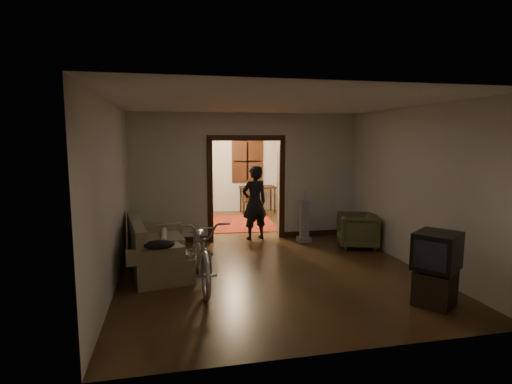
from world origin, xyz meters
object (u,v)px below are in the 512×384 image
object	(u,v)px
sofa	(158,245)
bicycle	(202,250)
desk	(258,200)
armchair	(357,230)
locker	(182,187)
person	(255,203)

from	to	relation	value
sofa	bicycle	distance (m)	1.05
desk	sofa	bearing A→B (deg)	-130.40
armchair	locker	distance (m)	5.38
locker	sofa	bearing A→B (deg)	-83.99
bicycle	desk	distance (m)	6.12
sofa	locker	world-z (taller)	locker
armchair	locker	bearing A→B (deg)	-122.75
bicycle	armchair	size ratio (longest dim) A/B	2.60
person	locker	xyz separation A→B (m)	(-1.50, 2.99, 0.05)
armchair	person	bearing A→B (deg)	-102.58
desk	locker	bearing A→B (deg)	174.75
desk	person	bearing A→B (deg)	-114.05
armchair	desk	size ratio (longest dim) A/B	0.73
bicycle	armchair	distance (m)	3.61
sofa	person	bearing A→B (deg)	30.59
sofa	person	xyz separation A→B (m)	(2.06, 1.73, 0.39)
bicycle	armchair	xyz separation A→B (m)	(3.32, 1.42, -0.18)
locker	desk	bearing A→B (deg)	18.08
person	desk	size ratio (longest dim) A/B	1.55
bicycle	person	bearing A→B (deg)	59.67
sofa	locker	size ratio (longest dim) A/B	1.09
armchair	person	distance (m)	2.29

